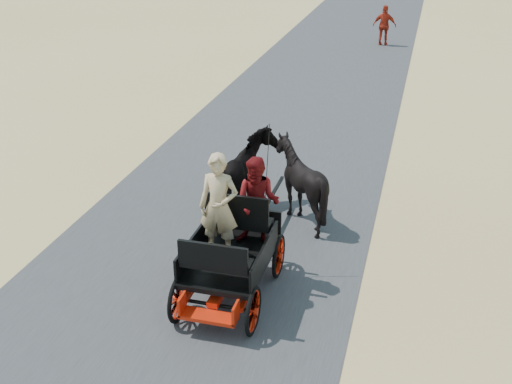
% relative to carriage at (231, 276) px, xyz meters
% --- Properties ---
extents(ground, '(140.00, 140.00, 0.00)m').
position_rel_carriage_xyz_m(ground, '(-0.90, -0.73, -0.36)').
color(ground, tan).
extents(road, '(6.00, 140.00, 0.01)m').
position_rel_carriage_xyz_m(road, '(-0.90, -0.73, -0.35)').
color(road, '#38383A').
rests_on(road, ground).
extents(carriage, '(1.30, 2.40, 0.72)m').
position_rel_carriage_xyz_m(carriage, '(0.00, 0.00, 0.00)').
color(carriage, black).
rests_on(carriage, ground).
extents(horse_left, '(0.91, 2.01, 1.70)m').
position_rel_carriage_xyz_m(horse_left, '(-0.55, 3.00, 0.49)').
color(horse_left, black).
rests_on(horse_left, ground).
extents(horse_right, '(1.37, 1.54, 1.70)m').
position_rel_carriage_xyz_m(horse_right, '(0.55, 3.00, 0.49)').
color(horse_right, black).
rests_on(horse_right, ground).
extents(driver_man, '(0.66, 0.43, 1.80)m').
position_rel_carriage_xyz_m(driver_man, '(-0.20, 0.05, 1.26)').
color(driver_man, tan).
rests_on(driver_man, carriage).
extents(passenger_woman, '(0.77, 0.60, 1.58)m').
position_rel_carriage_xyz_m(passenger_woman, '(0.30, 0.60, 1.15)').
color(passenger_woman, '#660C0F').
rests_on(passenger_woman, carriage).
extents(pedestrian, '(1.03, 0.47, 1.73)m').
position_rel_carriage_xyz_m(pedestrian, '(0.77, 20.28, 0.50)').
color(pedestrian, maroon).
rests_on(pedestrian, ground).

